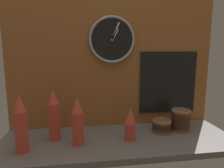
{
  "coord_description": "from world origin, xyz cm",
  "views": [
    {
      "loc": [
        -24.04,
        -128.25,
        59.97
      ],
      "look_at": [
        -4.44,
        4.0,
        37.36
      ],
      "focal_mm": 32.0,
      "sensor_mm": 36.0,
      "label": 1
    }
  ],
  "objects_px": {
    "cup_stack_center_left": "(78,121)",
    "bowl_stack_right": "(162,125)",
    "bowl_stack_far_right": "(181,119)",
    "cup_stack_left": "(54,115)",
    "menu_board": "(168,82)",
    "cup_stack_far_left": "(21,124)",
    "wall_clock": "(112,40)",
    "cup_stack_center_right": "(130,124)"
  },
  "relations": [
    {
      "from": "cup_stack_center_left",
      "to": "cup_stack_left",
      "type": "xyz_separation_m",
      "value": [
        -0.16,
        0.09,
        0.02
      ]
    },
    {
      "from": "cup_stack_far_left",
      "to": "bowl_stack_right",
      "type": "xyz_separation_m",
      "value": [
        0.94,
        0.16,
        -0.13
      ]
    },
    {
      "from": "cup_stack_far_left",
      "to": "bowl_stack_right",
      "type": "bearing_deg",
      "value": 9.6
    },
    {
      "from": "cup_stack_center_left",
      "to": "cup_stack_left",
      "type": "distance_m",
      "value": 0.19
    },
    {
      "from": "cup_stack_center_right",
      "to": "cup_stack_left",
      "type": "xyz_separation_m",
      "value": [
        -0.51,
        0.08,
        0.07
      ]
    },
    {
      "from": "cup_stack_left",
      "to": "menu_board",
      "type": "distance_m",
      "value": 0.92
    },
    {
      "from": "cup_stack_center_right",
      "to": "bowl_stack_far_right",
      "type": "bearing_deg",
      "value": 13.85
    },
    {
      "from": "cup_stack_far_left",
      "to": "cup_stack_left",
      "type": "relative_size",
      "value": 1.0
    },
    {
      "from": "cup_stack_left",
      "to": "wall_clock",
      "type": "distance_m",
      "value": 0.69
    },
    {
      "from": "cup_stack_far_left",
      "to": "menu_board",
      "type": "bearing_deg",
      "value": 18.31
    },
    {
      "from": "bowl_stack_right",
      "to": "wall_clock",
      "type": "distance_m",
      "value": 0.74
    },
    {
      "from": "cup_stack_left",
      "to": "bowl_stack_far_right",
      "type": "bearing_deg",
      "value": 1.49
    },
    {
      "from": "bowl_stack_far_right",
      "to": "cup_stack_center_left",
      "type": "bearing_deg",
      "value": -171.19
    },
    {
      "from": "cup_stack_far_left",
      "to": "wall_clock",
      "type": "relative_size",
      "value": 1.0
    },
    {
      "from": "cup_stack_left",
      "to": "wall_clock",
      "type": "xyz_separation_m",
      "value": [
        0.42,
        0.19,
        0.5
      ]
    },
    {
      "from": "bowl_stack_right",
      "to": "cup_stack_left",
      "type": "bearing_deg",
      "value": -179.1
    },
    {
      "from": "bowl_stack_right",
      "to": "wall_clock",
      "type": "height_order",
      "value": "wall_clock"
    },
    {
      "from": "cup_stack_center_left",
      "to": "wall_clock",
      "type": "relative_size",
      "value": 0.89
    },
    {
      "from": "cup_stack_center_right",
      "to": "cup_stack_center_left",
      "type": "height_order",
      "value": "cup_stack_center_left"
    },
    {
      "from": "cup_stack_center_left",
      "to": "menu_board",
      "type": "bearing_deg",
      "value": 22.21
    },
    {
      "from": "cup_stack_center_right",
      "to": "bowl_stack_right",
      "type": "xyz_separation_m",
      "value": [
        0.26,
        0.09,
        -0.06
      ]
    },
    {
      "from": "cup_stack_center_left",
      "to": "wall_clock",
      "type": "bearing_deg",
      "value": 47.48
    },
    {
      "from": "cup_stack_center_left",
      "to": "bowl_stack_right",
      "type": "relative_size",
      "value": 2.23
    },
    {
      "from": "bowl_stack_right",
      "to": "menu_board",
      "type": "bearing_deg",
      "value": 58.32
    },
    {
      "from": "bowl_stack_far_right",
      "to": "menu_board",
      "type": "distance_m",
      "value": 0.31
    },
    {
      "from": "cup_stack_left",
      "to": "bowl_stack_far_right",
      "type": "xyz_separation_m",
      "value": [
        0.92,
        0.02,
        -0.09
      ]
    },
    {
      "from": "cup_stack_left",
      "to": "menu_board",
      "type": "xyz_separation_m",
      "value": [
        0.89,
        0.2,
        0.17
      ]
    },
    {
      "from": "bowl_stack_far_right",
      "to": "bowl_stack_right",
      "type": "height_order",
      "value": "bowl_stack_far_right"
    },
    {
      "from": "cup_stack_center_left",
      "to": "menu_board",
      "type": "distance_m",
      "value": 0.81
    },
    {
      "from": "wall_clock",
      "to": "menu_board",
      "type": "height_order",
      "value": "wall_clock"
    },
    {
      "from": "wall_clock",
      "to": "cup_stack_center_left",
      "type": "bearing_deg",
      "value": -132.52
    },
    {
      "from": "wall_clock",
      "to": "cup_stack_center_right",
      "type": "bearing_deg",
      "value": -73.06
    },
    {
      "from": "cup_stack_center_left",
      "to": "menu_board",
      "type": "xyz_separation_m",
      "value": [
        0.73,
        0.3,
        0.18
      ]
    },
    {
      "from": "cup_stack_center_left",
      "to": "bowl_stack_right",
      "type": "distance_m",
      "value": 0.63
    },
    {
      "from": "wall_clock",
      "to": "menu_board",
      "type": "bearing_deg",
      "value": 1.09
    },
    {
      "from": "cup_stack_center_right",
      "to": "bowl_stack_right",
      "type": "relative_size",
      "value": 1.56
    },
    {
      "from": "menu_board",
      "to": "wall_clock",
      "type": "bearing_deg",
      "value": -178.91
    },
    {
      "from": "menu_board",
      "to": "cup_stack_left",
      "type": "bearing_deg",
      "value": -167.11
    },
    {
      "from": "cup_stack_center_left",
      "to": "wall_clock",
      "type": "distance_m",
      "value": 0.65
    },
    {
      "from": "menu_board",
      "to": "cup_stack_far_left",
      "type": "bearing_deg",
      "value": -161.69
    },
    {
      "from": "cup_stack_far_left",
      "to": "bowl_stack_right",
      "type": "distance_m",
      "value": 0.96
    },
    {
      "from": "cup_stack_center_right",
      "to": "cup_stack_left",
      "type": "distance_m",
      "value": 0.52
    }
  ]
}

